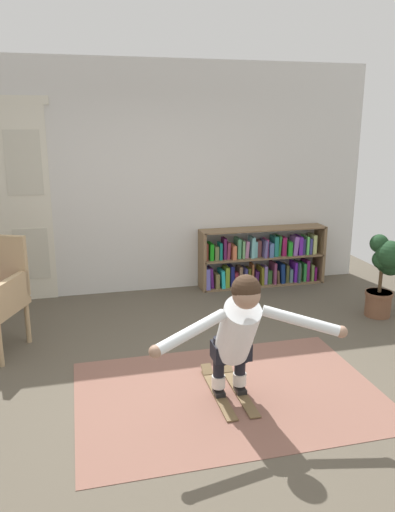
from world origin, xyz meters
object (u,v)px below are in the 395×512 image
at_px(potted_plant, 386,267).
at_px(skis_pair, 228,389).
at_px(person_skier, 238,330).
at_px(bookshelf, 262,260).

relative_size(potted_plant, skis_pair, 1.17).
height_order(skis_pair, person_skier, person_skier).
bearing_deg(skis_pair, person_skier, -90.33).
relative_size(skis_pair, person_skier, 0.57).
distance_m(bookshelf, skis_pair, 2.90).
relative_size(bookshelf, potted_plant, 1.80).
distance_m(bookshelf, person_skier, 3.10).
xyz_separation_m(skis_pair, person_skier, (-0.00, -0.23, 0.63)).
bearing_deg(bookshelf, person_skier, -114.48).
height_order(bookshelf, potted_plant, potted_plant).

